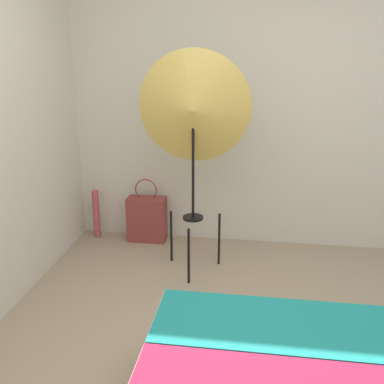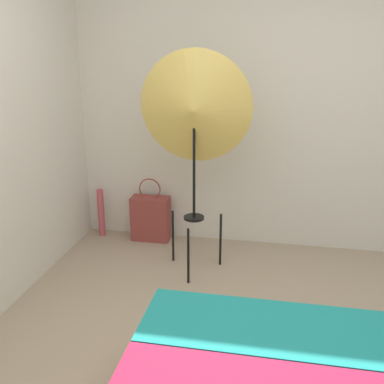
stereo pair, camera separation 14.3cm
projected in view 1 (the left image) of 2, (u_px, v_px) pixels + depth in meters
wall_back at (261, 104)px, 3.94m from camera, size 8.00×0.05×2.60m
wall_side_left at (13, 118)px, 3.15m from camera, size 0.05×8.00×2.60m
photo_umbrella at (193, 111)px, 3.36m from camera, size 0.87×0.38×1.77m
tote_bag at (147, 219)px, 4.27m from camera, size 0.36×0.17×0.61m
paper_roll at (96, 214)px, 4.34m from camera, size 0.06×0.06×0.47m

